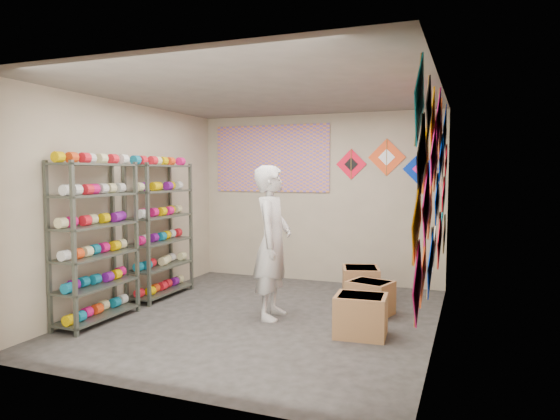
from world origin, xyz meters
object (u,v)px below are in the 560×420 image
at_px(shelf_rack_front, 96,242).
at_px(carton_a, 361,316).
at_px(shelf_rack_back, 160,230).
at_px(carton_b, 370,298).
at_px(shopkeeper, 273,242).
at_px(carton_c, 361,284).

height_order(shelf_rack_front, carton_a, shelf_rack_front).
height_order(shelf_rack_back, carton_b, shelf_rack_back).
xyz_separation_m(shelf_rack_back, carton_b, (2.96, 0.18, -0.74)).
bearing_deg(shelf_rack_back, shelf_rack_front, -90.00).
bearing_deg(shopkeeper, carton_c, -41.43).
relative_size(shelf_rack_front, carton_c, 3.56).
xyz_separation_m(shelf_rack_front, shopkeeper, (1.88, 0.91, -0.02)).
height_order(shelf_rack_back, carton_c, shelf_rack_back).
distance_m(carton_a, carton_b, 0.88).
height_order(carton_b, carton_c, carton_c).
bearing_deg(carton_b, shelf_rack_back, -159.69).
relative_size(shelf_rack_front, shelf_rack_back, 1.00).
xyz_separation_m(shelf_rack_front, carton_b, (2.96, 1.48, -0.74)).
xyz_separation_m(shelf_rack_back, carton_c, (2.71, 0.79, -0.72)).
relative_size(shelf_rack_front, carton_b, 3.74).
bearing_deg(shelf_rack_front, carton_c, 37.61).
relative_size(shelf_rack_front, carton_a, 3.51).
height_order(shopkeeper, carton_c, shopkeeper).
bearing_deg(shelf_rack_front, shelf_rack_back, 90.00).
xyz_separation_m(shopkeeper, carton_c, (0.83, 1.18, -0.69)).
distance_m(shopkeeper, carton_c, 1.60).
bearing_deg(shopkeeper, carton_a, -111.21).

